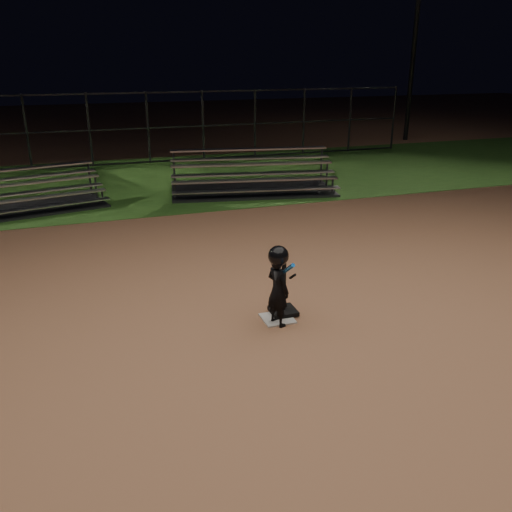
% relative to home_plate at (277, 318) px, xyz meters
% --- Properties ---
extents(ground, '(80.00, 80.00, 0.00)m').
position_rel_home_plate_xyz_m(ground, '(0.00, 0.00, -0.01)').
color(ground, '#A86E4C').
rests_on(ground, ground).
extents(grass_strip, '(60.00, 8.00, 0.01)m').
position_rel_home_plate_xyz_m(grass_strip, '(0.00, 10.00, -0.01)').
color(grass_strip, '#2A541B').
rests_on(grass_strip, ground).
extents(home_plate, '(0.45, 0.45, 0.02)m').
position_rel_home_plate_xyz_m(home_plate, '(0.00, 0.00, 0.00)').
color(home_plate, beige).
rests_on(home_plate, ground).
extents(batting_tee, '(0.38, 0.38, 0.82)m').
position_rel_home_plate_xyz_m(batting_tee, '(0.14, 0.13, 0.16)').
color(batting_tee, black).
rests_on(batting_tee, home_plate).
extents(child_batter, '(0.42, 0.65, 1.21)m').
position_rel_home_plate_xyz_m(child_batter, '(-0.05, -0.15, 0.63)').
color(child_batter, black).
rests_on(child_batter, ground).
extents(bleacher_left, '(4.25, 2.75, 0.96)m').
position_rel_home_plate_xyz_m(bleacher_left, '(-3.96, 7.68, 0.19)').
color(bleacher_left, '#B9B9BE').
rests_on(bleacher_left, ground).
extents(bleacher_right, '(4.90, 3.00, 1.12)m').
position_rel_home_plate_xyz_m(bleacher_right, '(2.16, 7.72, 0.22)').
color(bleacher_right, '#A6A6AA').
rests_on(bleacher_right, ground).
extents(backstop_fence, '(20.08, 0.08, 2.50)m').
position_rel_home_plate_xyz_m(backstop_fence, '(0.00, 13.00, 1.24)').
color(backstop_fence, '#38383D').
rests_on(backstop_fence, ground).
extents(light_pole_right, '(0.90, 0.53, 8.30)m').
position_rel_home_plate_xyz_m(light_pole_right, '(12.00, 14.94, 4.93)').
color(light_pole_right, '#2D2D30').
rests_on(light_pole_right, ground).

